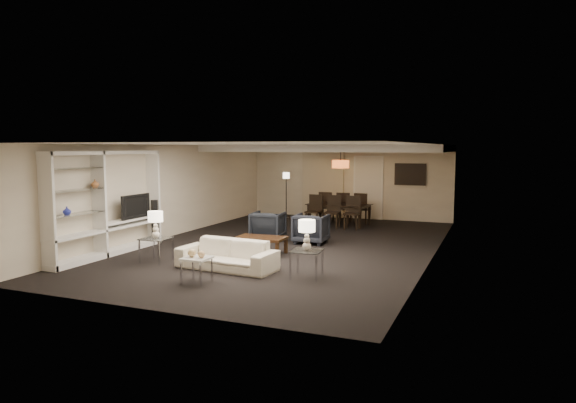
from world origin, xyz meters
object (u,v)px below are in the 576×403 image
Objects in this scene: floor_speaker at (155,222)px; dining_table at (339,215)px; chair_nr at (352,213)px; chair_fl at (327,207)px; side_table_left at (156,250)px; sofa at (227,255)px; television at (132,206)px; side_table_right at (307,264)px; vase_amber at (95,183)px; pendant_light at (341,164)px; vase_blue at (67,211)px; chair_fm at (344,207)px; chair_nm at (332,212)px; marble_table at (197,270)px; floor_lamp at (286,195)px; armchair_left at (268,226)px; table_lamp_right at (307,235)px; coffee_table at (261,245)px; armchair_right at (311,229)px; table_lamp_left at (156,225)px; chair_nl at (314,211)px; chair_fr at (362,208)px.

floor_speaker is 0.59× the size of dining_table.
chair_fl is (-1.20, 1.30, 0.00)m from chair_nr.
sofa is at bearing 0.00° from side_table_left.
side_table_right is at bearing -101.62° from television.
side_table_left is 3.14× the size of vase_amber.
vase_blue is at bearing -116.40° from pendant_light.
chair_nr is 1.43m from chair_fm.
pendant_light reaches higher than chair_nm.
sofa is at bearing 90.00° from marble_table.
chair_fl is at bearing 68.38° from vase_amber.
sofa is at bearing -76.48° from floor_lamp.
floor_lamp is at bearing -8.44° from chair_fm.
armchair_left is at bearing -101.37° from dining_table.
armchair_left is 4.67× the size of vase_amber.
marble_table is 4.15m from floor_speaker.
table_lamp_right is 7.27m from chair_fm.
coffee_table is at bearing 136.74° from table_lamp_right.
table_lamp_right reaches higher than armchair_right.
table_lamp_left is 0.58× the size of chair_fm.
chair_fl is at bearing 91.59° from marble_table.
armchair_left is 4.79× the size of vase_blue.
chair_fl is (-0.60, 0.65, 0.16)m from dining_table.
chair_nl is (2.90, 6.02, -1.16)m from vase_amber.
coffee_table is 4.17m from vase_blue.
table_lamp_right reaches higher than coffee_table.
floor_speaker is at bearing 86.69° from vase_amber.
vase_blue is 0.11× the size of floor_lamp.
side_table_right is 2.03m from marble_table.
floor_speaker is at bearing 136.91° from marble_table.
armchair_left is 1.49× the size of side_table_left.
chair_fl is 0.60m from chair_fm.
floor_speaker is (0.11, 1.90, -1.09)m from vase_amber.
chair_nm is (3.39, 4.12, -0.07)m from floor_speaker.
sofa reaches higher than side_table_right.
table_lamp_left reaches higher than armchair_left.
coffee_table is 2.00× the size of side_table_left.
chair_fr is at bearing 80.07° from coffee_table.
floor_speaker reaches higher than coffee_table.
sofa is at bearing 0.00° from table_lamp_left.
vase_blue reaches higher than side_table_left.
chair_fl is at bearing 128.98° from chair_nr.
table_lamp_left is at bearing -29.21° from floor_speaker.
chair_nm is at bearing 90.62° from sofa.
vase_blue reaches higher than marble_table.
marble_table is at bearing -90.00° from coffee_table.
marble_table is at bearing -101.69° from chair_nr.
chair_fl is (0.37, 3.85, 0.12)m from armchair_left.
dining_table is at bearing 101.56° from side_table_right.
table_lamp_right is 4.94m from vase_blue.
television is (-3.58, -5.30, -0.89)m from pendant_light.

